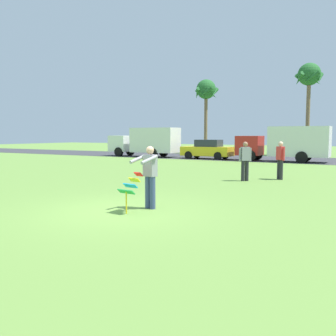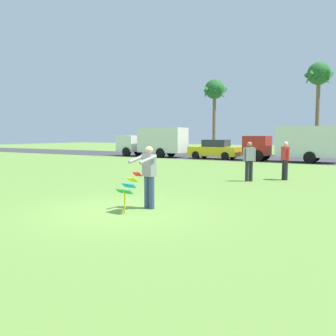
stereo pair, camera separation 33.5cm
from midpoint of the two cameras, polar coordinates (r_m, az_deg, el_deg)
ground_plane at (r=10.10m, az=-6.41°, el=-6.55°), size 120.00×120.00×0.00m
road_strip at (r=31.26m, az=20.03°, el=1.17°), size 120.00×8.00×0.01m
person_kite_flyer at (r=10.17m, az=-2.06°, el=-1.01°), size 0.65×0.73×1.73m
kite_held at (r=9.72m, az=-5.06°, el=-2.87°), size 0.52×0.67×1.05m
parked_truck_white_box at (r=33.63m, az=-1.75°, el=4.15°), size 6.72×2.17×2.62m
parked_car_yellow at (r=30.83m, az=7.53°, el=2.83°), size 4.20×1.84×1.60m
parked_truck_red_cab at (r=28.82m, az=19.41°, el=3.67°), size 6.71×2.14×2.62m
palm_tree_left_near at (r=40.87m, az=7.43°, el=11.54°), size 2.58×2.71×7.93m
palm_tree_right_near at (r=38.04m, az=22.48°, el=12.76°), size 2.58×2.71×8.71m
person_walker_near at (r=17.41m, az=18.16°, el=1.28°), size 0.44×0.41×1.73m
person_walker_far at (r=16.49m, az=12.99°, el=1.20°), size 0.46×0.40×1.73m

